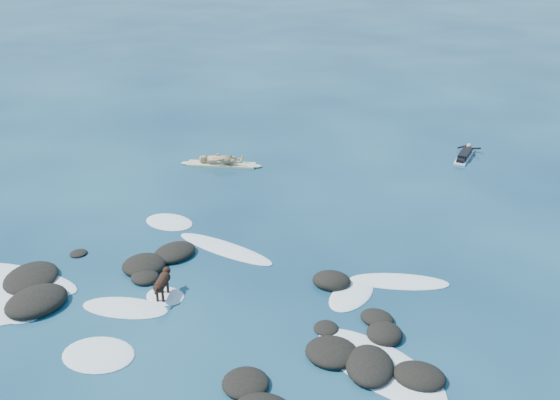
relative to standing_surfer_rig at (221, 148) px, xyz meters
The scene contains 6 objects.
ground 8.56m from the standing_surfer_rig, 63.29° to the right, with size 160.00×160.00×0.00m, color #0A2642.
reef_rocks 11.01m from the standing_surfer_rig, 61.28° to the right, with size 14.54×7.32×0.53m.
breaking_foam 10.06m from the standing_surfer_rig, 67.88° to the right, with size 14.44×8.40×0.12m.
standing_surfer_rig is the anchor object (origin of this frame).
paddling_surfer_rig 10.34m from the standing_surfer_rig, 31.66° to the left, with size 1.02×2.26×0.39m.
dog 9.60m from the standing_surfer_rig, 68.03° to the right, with size 0.53×1.16×0.76m.
Camera 1 is at (8.94, -12.62, 9.62)m, focal length 40.00 mm.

